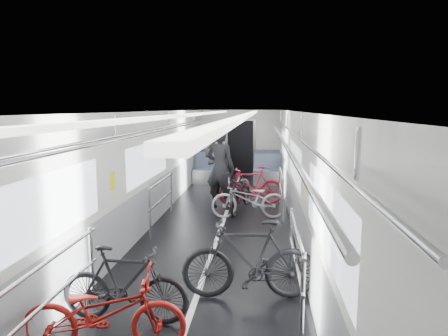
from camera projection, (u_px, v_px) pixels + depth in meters
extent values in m
cube|color=black|center=(221.00, 229.00, 8.22)|extent=(3.00, 14.00, 0.01)
cube|color=white|center=(220.00, 112.00, 7.86)|extent=(3.00, 14.00, 0.02)
cube|color=silver|center=(148.00, 170.00, 8.18)|extent=(0.02, 14.00, 2.40)
cube|color=silver|center=(296.00, 173.00, 7.89)|extent=(0.02, 14.00, 2.40)
cube|color=silver|center=(240.00, 142.00, 14.93)|extent=(3.00, 0.02, 2.40)
cube|color=white|center=(221.00, 229.00, 8.22)|extent=(0.08, 13.80, 0.01)
cube|color=gray|center=(150.00, 206.00, 8.29)|extent=(0.01, 13.90, 0.90)
cube|color=gray|center=(293.00, 210.00, 8.01)|extent=(0.01, 13.90, 0.90)
cube|color=white|center=(149.00, 161.00, 8.15)|extent=(0.01, 10.80, 0.75)
cube|color=white|center=(295.00, 163.00, 7.87)|extent=(0.01, 10.80, 0.75)
cube|color=white|center=(193.00, 115.00, 7.92)|extent=(0.14, 13.40, 0.05)
cube|color=white|center=(248.00, 115.00, 7.81)|extent=(0.14, 13.40, 0.05)
cube|color=black|center=(240.00, 148.00, 14.90)|extent=(0.95, 0.10, 2.00)
imported|color=#B31B16|center=(104.00, 313.00, 4.00)|extent=(1.71, 0.81, 0.86)
imported|color=black|center=(124.00, 285.00, 4.59)|extent=(1.53, 0.48, 0.91)
imported|color=black|center=(249.00, 259.00, 5.16)|extent=(1.80, 0.64, 1.06)
imported|color=#9E9DA1|center=(249.00, 199.00, 8.94)|extent=(1.75, 0.76, 0.89)
imported|color=maroon|center=(251.00, 186.00, 10.14)|extent=(1.74, 0.89, 1.01)
imported|color=black|center=(241.00, 190.00, 9.66)|extent=(0.97, 1.97, 0.99)
imported|color=black|center=(220.00, 168.00, 9.74)|extent=(0.84, 0.68, 2.01)
imported|color=#28242B|center=(211.00, 158.00, 13.52)|extent=(0.86, 0.72, 1.58)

